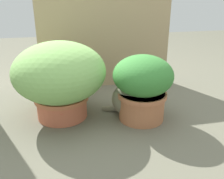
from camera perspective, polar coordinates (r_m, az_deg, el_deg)
ground_plane at (r=1.52m, az=-1.65°, el=-6.53°), size 6.00×6.00×0.00m
cardboard_backdrop at (r=1.95m, az=-1.38°, el=10.87°), size 1.01×0.03×0.70m
grass_planter at (r=1.47m, az=-11.82°, el=3.00°), size 0.53×0.53×0.46m
leafy_planter at (r=1.44m, az=6.99°, el=0.97°), size 0.34×0.34×0.39m
cat at (r=1.48m, az=5.52°, el=-2.14°), size 0.34×0.29×0.32m
mushroom_ornament_pink at (r=1.46m, az=-10.08°, el=-3.64°), size 0.09×0.09×0.14m
mushroom_ornament_red at (r=1.43m, az=-11.28°, el=-4.79°), size 0.07×0.07×0.13m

